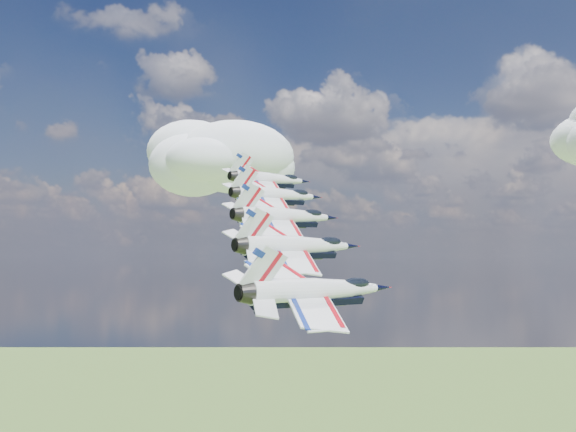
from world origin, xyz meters
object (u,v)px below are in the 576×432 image
Objects in this scene: jet_0 at (271,179)px; jet_1 at (279,195)px; jet_2 at (288,216)px; jet_4 at (321,290)px; jet_3 at (301,246)px.

jet_0 reaches higher than jet_1.
jet_1 is at bearing -27.53° from jet_0.
jet_0 is 23.31m from jet_2.
jet_0 is 11.65m from jet_1.
jet_2 is (7.20, -8.53, -3.34)m from jet_1.
jet_2 is (14.40, -17.07, -6.67)m from jet_0.
jet_1 is 34.96m from jet_4.
jet_0 reaches higher than jet_3.
jet_1 is 1.00× the size of jet_2.
jet_4 is (7.20, -8.53, -3.34)m from jet_3.
jet_0 reaches higher than jet_4.
jet_3 is (14.40, -17.07, -6.67)m from jet_1.
jet_2 is 1.00× the size of jet_3.
jet_4 is at bearing -27.53° from jet_2.
jet_4 is (28.80, -34.14, -13.35)m from jet_0.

